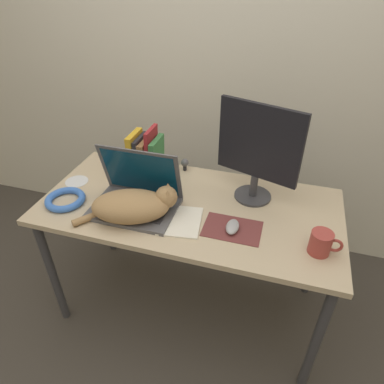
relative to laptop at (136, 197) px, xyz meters
The scene contains 14 objects.
ground_plane 0.87m from the laptop, 47.56° to the right, with size 12.00×12.00×0.00m, color #3D3833.
wall_back 1.02m from the laptop, 74.54° to the left, with size 8.00×0.05×2.60m.
desk 0.28m from the laptop, 20.34° to the left, with size 1.43×0.69×0.75m.
laptop is the anchor object (origin of this frame).
cat 0.09m from the laptop, 71.21° to the right, with size 0.43×0.30×0.15m.
external_monitor 0.61m from the laptop, 24.57° to the left, with size 0.39×0.18×0.48m.
mousepad 0.47m from the laptop, ahead, with size 0.25×0.17×0.00m.
computer_mouse 0.47m from the laptop, ahead, with size 0.06×0.10×0.03m.
book_row 0.34m from the laptop, 104.42° to the left, with size 0.16×0.16×0.26m.
cable_coil 0.35m from the laptop, 168.50° to the right, with size 0.19×0.19×0.03m.
notepad 0.25m from the laptop, 11.83° to the right, with size 0.21×0.24×0.01m.
webcam 0.40m from the laptop, 73.07° to the left, with size 0.04×0.04×0.07m.
mug 0.84m from the laptop, ahead, with size 0.13×0.09×0.10m.
cd_disc 0.42m from the laptop, 164.90° to the left, with size 0.12×0.12×0.00m.
Camera 1 is at (0.39, -0.92, 1.74)m, focal length 32.00 mm.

